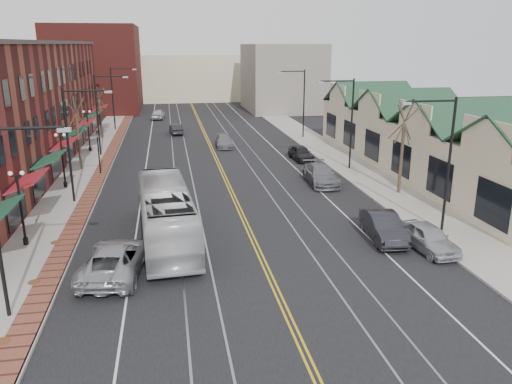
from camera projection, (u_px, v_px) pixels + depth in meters
name	position (u px, v px, depth m)	size (l,w,h in m)	color
ground	(278.00, 295.00, 22.76)	(160.00, 160.00, 0.00)	black
sidewalk_left	(76.00, 187.00, 39.61)	(4.00, 120.00, 0.15)	gray
sidewalk_right	(363.00, 174.00, 43.62)	(4.00, 120.00, 0.15)	gray
building_left	(0.00, 110.00, 43.50)	(10.00, 50.00, 11.00)	maroon
building_right	(429.00, 147.00, 43.99)	(8.00, 36.00, 4.60)	#C5B997
backdrop_left	(97.00, 69.00, 84.15)	(14.00, 18.00, 14.00)	maroon
backdrop_mid	(188.00, 77.00, 101.70)	(22.00, 14.00, 9.00)	#C5B997
backdrop_right	(282.00, 78.00, 85.05)	(12.00, 16.00, 11.00)	slate
streetlight_l_0	(4.00, 203.00, 19.48)	(3.33, 0.25, 8.00)	black
streetlight_l_1	(74.00, 134.00, 34.58)	(3.33, 0.25, 8.00)	black
streetlight_l_2	(101.00, 106.00, 49.68)	(3.33, 0.25, 8.00)	black
streetlight_l_3	(116.00, 92.00, 64.78)	(3.33, 0.25, 8.00)	black
streetlight_r_0	(443.00, 152.00, 28.84)	(3.33, 0.25, 8.00)	black
streetlight_r_1	(347.00, 115.00, 43.94)	(3.33, 0.25, 8.00)	black
streetlight_r_2	(300.00, 97.00, 59.04)	(3.33, 0.25, 8.00)	black
lamppost_l_1	(21.00, 210.00, 27.54)	(0.84, 0.28, 4.27)	black
lamppost_l_2	(63.00, 162.00, 38.87)	(0.84, 0.28, 4.27)	black
lamppost_l_3	(89.00, 132.00, 52.08)	(0.84, 0.28, 4.27)	black
tree_left_near	(78.00, 132.00, 44.21)	(1.78, 1.37, 6.48)	#382B21
tree_left_far	(100.00, 112.00, 59.38)	(1.66, 1.28, 6.02)	#382B21
tree_right_mid	(402.00, 146.00, 37.00)	(1.90, 1.46, 6.93)	#382B21
manhole_near	(2.00, 341.00, 18.96)	(0.60, 0.60, 0.02)	#592D19
manhole_mid	(34.00, 282.00, 23.67)	(0.60, 0.60, 0.02)	#592D19
manhole_far	(56.00, 242.00, 28.39)	(0.60, 0.60, 0.02)	#592D19
traffic_signal	(98.00, 149.00, 42.97)	(0.18, 0.15, 3.80)	black
transit_bus	(166.00, 214.00, 28.66)	(2.75, 11.76, 3.28)	silver
parked_suv	(115.00, 259.00, 24.55)	(2.72, 5.89, 1.64)	#A4A7AC
parked_car_a	(428.00, 237.00, 27.55)	(1.75, 4.35, 1.48)	#A8A9AF
parked_car_b	(383.00, 227.00, 29.04)	(1.66, 4.76, 1.57)	#232328
parked_car_c	(321.00, 175.00, 40.64)	(2.18, 5.36, 1.56)	slate
parked_car_d	(301.00, 153.00, 49.03)	(1.69, 4.20, 1.43)	black
distant_car_left	(176.00, 129.00, 63.12)	(1.38, 3.96, 1.31)	black
distant_car_right	(224.00, 141.00, 55.17)	(1.82, 4.49, 1.30)	slate
distant_car_far	(158.00, 114.00, 75.81)	(1.83, 4.55, 1.55)	#B1B5B9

